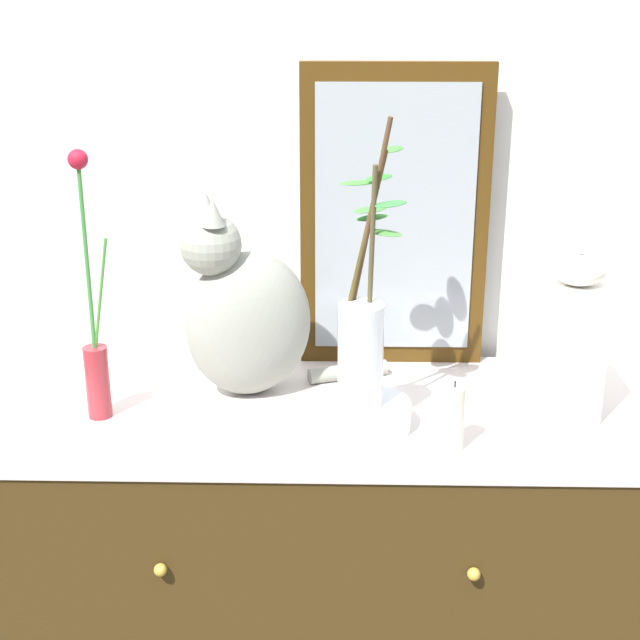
# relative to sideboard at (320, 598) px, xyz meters

# --- Properties ---
(wall_back) EXTENTS (4.40, 0.08, 2.60)m
(wall_back) POSITION_rel_sideboard_xyz_m (0.00, 0.33, 0.85)
(wall_back) COLOR silver
(wall_back) RESTS_ON ground_plane
(sideboard) EXTENTS (1.26, 0.54, 0.91)m
(sideboard) POSITION_rel_sideboard_xyz_m (0.00, 0.00, 0.00)
(sideboard) COLOR #3B2911
(sideboard) RESTS_ON ground_plane
(mirror_leaning) EXTENTS (0.39, 0.03, 0.64)m
(mirror_leaning) POSITION_rel_sideboard_xyz_m (0.15, 0.24, 0.77)
(mirror_leaning) COLOR #3F280B
(mirror_leaning) RESTS_ON sideboard
(cat_sitting) EXTENTS (0.43, 0.24, 0.41)m
(cat_sitting) POSITION_rel_sideboard_xyz_m (-0.15, 0.06, 0.62)
(cat_sitting) COLOR gray
(cat_sitting) RESTS_ON sideboard
(vase_slim_green) EXTENTS (0.06, 0.05, 0.51)m
(vase_slim_green) POSITION_rel_sideboard_xyz_m (-0.42, -0.05, 0.59)
(vase_slim_green) COLOR maroon
(vase_slim_green) RESTS_ON sideboard
(bowl_porcelain) EXTENTS (0.19, 0.19, 0.05)m
(bowl_porcelain) POSITION_rel_sideboard_xyz_m (0.08, -0.09, 0.48)
(bowl_porcelain) COLOR white
(bowl_porcelain) RESTS_ON sideboard
(vase_glass_clear) EXTENTS (0.13, 0.16, 0.53)m
(vase_glass_clear) POSITION_rel_sideboard_xyz_m (0.08, -0.08, 0.63)
(vase_glass_clear) COLOR silver
(vase_glass_clear) RESTS_ON bowl_porcelain
(jar_lidded_porcelain) EXTENTS (0.11, 0.11, 0.34)m
(jar_lidded_porcelain) POSITION_rel_sideboard_xyz_m (0.48, -0.02, 0.61)
(jar_lidded_porcelain) COLOR white
(jar_lidded_porcelain) RESTS_ON sideboard
(candle_pillar) EXTENTS (0.04, 0.04, 0.13)m
(candle_pillar) POSITION_rel_sideboard_xyz_m (0.24, -0.17, 0.51)
(candle_pillar) COLOR beige
(candle_pillar) RESTS_ON sideboard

